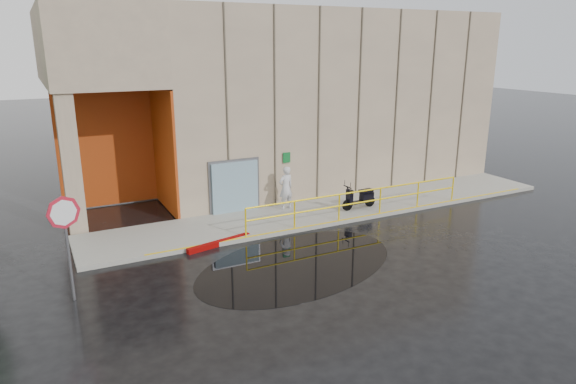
# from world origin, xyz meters

# --- Properties ---
(ground) EXTENTS (120.00, 120.00, 0.00)m
(ground) POSITION_xyz_m (0.00, 0.00, 0.00)
(ground) COLOR black
(ground) RESTS_ON ground
(sidewalk) EXTENTS (20.00, 3.00, 0.15)m
(sidewalk) POSITION_xyz_m (4.00, 4.50, 0.07)
(sidewalk) COLOR gray
(sidewalk) RESTS_ON ground
(building) EXTENTS (20.00, 10.17, 8.00)m
(building) POSITION_xyz_m (5.10, 10.98, 4.21)
(building) COLOR gray
(building) RESTS_ON ground
(guardrail) EXTENTS (9.56, 0.06, 1.03)m
(guardrail) POSITION_xyz_m (4.25, 3.15, 0.68)
(guardrail) COLOR yellow
(guardrail) RESTS_ON sidewalk
(person) EXTENTS (0.70, 0.51, 1.75)m
(person) POSITION_xyz_m (2.14, 5.29, 1.03)
(person) COLOR silver
(person) RESTS_ON sidewalk
(scooter) EXTENTS (1.58, 0.55, 1.21)m
(scooter) POSITION_xyz_m (4.80, 3.98, 0.84)
(scooter) COLOR black
(scooter) RESTS_ON sidewalk
(stop_sign) EXTENTS (0.84, 0.31, 2.89)m
(stop_sign) POSITION_xyz_m (-6.23, 1.20, 2.08)
(stop_sign) COLOR slate
(stop_sign) RESTS_ON ground
(red_curb) EXTENTS (2.38, 0.70, 0.18)m
(red_curb) POSITION_xyz_m (-1.50, 3.10, 0.09)
(red_curb) COLOR #7F0302
(red_curb) RESTS_ON ground
(puddle) EXTENTS (7.97, 6.10, 0.01)m
(puddle) POSITION_xyz_m (0.15, 0.56, 0.00)
(puddle) COLOR black
(puddle) RESTS_ON ground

